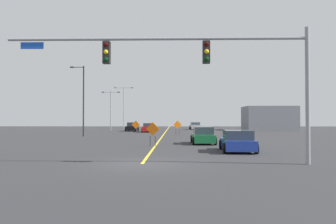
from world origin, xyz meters
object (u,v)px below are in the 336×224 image
at_px(car_blue_near, 237,141).
at_px(car_red_distant, 149,128).
at_px(street_lamp_mid_left, 83,98).
at_px(car_silver_passing, 195,126).
at_px(traffic_signal_assembly, 201,61).
at_px(construction_sign_right_lane, 153,131).
at_px(car_green_approaching, 203,136).
at_px(construction_sign_left_shoulder, 136,125).
at_px(street_lamp_near_left, 124,104).
at_px(street_lamp_mid_right, 111,107).
at_px(car_black_mid, 132,127).
at_px(construction_sign_median_near, 178,126).

height_order(car_blue_near, car_red_distant, car_red_distant).
xyz_separation_m(street_lamp_mid_left, car_silver_passing, (15.25, 26.50, -4.02)).
bearing_deg(traffic_signal_assembly, construction_sign_right_lane, 106.06).
relative_size(car_green_approaching, car_red_distant, 0.89).
bearing_deg(car_silver_passing, car_blue_near, -89.97).
relative_size(traffic_signal_assembly, car_blue_near, 3.30).
xyz_separation_m(construction_sign_left_shoulder, car_silver_passing, (9.81, 17.74, -0.51)).
height_order(street_lamp_mid_left, car_silver_passing, street_lamp_mid_left).
distance_m(street_lamp_near_left, car_silver_passing, 17.60).
xyz_separation_m(street_lamp_mid_right, car_red_distant, (7.21, -5.56, -3.56)).
relative_size(construction_sign_right_lane, construction_sign_left_shoulder, 1.00).
bearing_deg(car_green_approaching, car_blue_near, -75.68).
bearing_deg(car_silver_passing, car_black_mid, -140.60).
bearing_deg(construction_sign_left_shoulder, street_lamp_mid_left, -121.85).
bearing_deg(street_lamp_mid_right, car_black_mid, -22.47).
bearing_deg(car_black_mid, construction_sign_median_near, -56.59).
relative_size(construction_sign_left_shoulder, car_black_mid, 0.47).
bearing_deg(car_red_distant, car_silver_passing, 58.09).
height_order(car_silver_passing, car_red_distant, car_silver_passing).
xyz_separation_m(traffic_signal_assembly, car_silver_passing, (2.82, 50.68, -4.18)).
bearing_deg(street_lamp_near_left, traffic_signal_assembly, -77.60).
bearing_deg(construction_sign_median_near, car_blue_near, -81.01).
xyz_separation_m(traffic_signal_assembly, car_blue_near, (2.84, 6.04, -4.18)).
distance_m(construction_sign_median_near, car_silver_passing, 21.49).
relative_size(traffic_signal_assembly, car_silver_passing, 3.58).
relative_size(construction_sign_left_shoulder, car_red_distant, 0.41).
distance_m(street_lamp_mid_left, construction_sign_median_near, 13.20).
bearing_deg(construction_sign_right_lane, car_green_approaching, 29.56).
relative_size(construction_sign_right_lane, car_black_mid, 0.47).
height_order(construction_sign_left_shoulder, car_silver_passing, construction_sign_left_shoulder).
height_order(street_lamp_near_left, car_red_distant, street_lamp_near_left).
distance_m(construction_sign_median_near, car_green_approaching, 17.05).
xyz_separation_m(construction_sign_median_near, car_blue_near, (3.71, -23.47, -0.54)).
bearing_deg(street_lamp_near_left, car_red_distant, -70.37).
height_order(street_lamp_mid_right, car_green_approaching, street_lamp_mid_right).
bearing_deg(car_silver_passing, construction_sign_right_lane, -98.13).
bearing_deg(car_green_approaching, car_red_distant, 104.97).
height_order(construction_sign_right_lane, construction_sign_left_shoulder, same).
bearing_deg(street_lamp_mid_left, street_lamp_near_left, 90.39).
bearing_deg(car_red_distant, construction_sign_left_shoulder, -109.03).
xyz_separation_m(street_lamp_near_left, car_red_distant, (7.20, -20.18, -4.76)).
bearing_deg(traffic_signal_assembly, construction_sign_median_near, 91.69).
bearing_deg(street_lamp_mid_left, street_lamp_mid_right, 90.73).
distance_m(traffic_signal_assembly, construction_sign_left_shoulder, 33.88).
height_order(construction_sign_median_near, construction_sign_right_lane, construction_sign_median_near).
xyz_separation_m(street_lamp_mid_left, construction_sign_median_near, (11.56, 5.33, -3.48)).
height_order(street_lamp_mid_left, car_green_approaching, street_lamp_mid_left).
height_order(street_lamp_near_left, street_lamp_mid_left, street_lamp_near_left).
distance_m(traffic_signal_assembly, street_lamp_mid_right, 44.78).
xyz_separation_m(construction_sign_left_shoulder, car_black_mid, (-1.64, 8.33, -0.49)).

